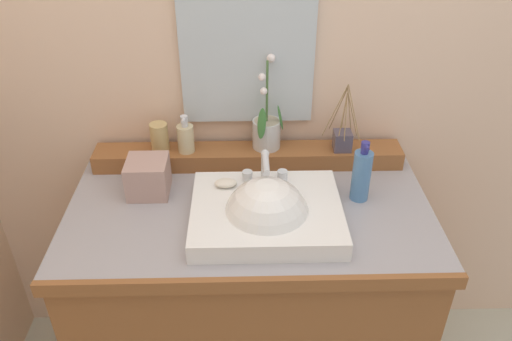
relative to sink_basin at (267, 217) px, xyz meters
The scene contains 11 objects.
vanity_cabinet 0.46m from the sink_basin, 120.33° to the left, with size 1.14×0.65×0.86m.
back_ledge 0.34m from the sink_basin, 98.42° to the left, with size 1.07×0.11×0.06m, color brown.
sink_basin is the anchor object (origin of this frame).
soap_bar 0.17m from the sink_basin, 137.60° to the left, with size 0.07×0.04×0.02m, color silver.
potted_plant 0.36m from the sink_basin, 87.74° to the left, with size 0.11×0.12×0.33m.
soap_dispenser 0.43m from the sink_basin, 128.81° to the left, with size 0.06×0.06×0.13m.
tumbler_cup 0.50m from the sink_basin, 136.05° to the left, with size 0.06×0.06×0.10m, color tan.
reed_diffuser 0.43m from the sink_basin, 49.87° to the left, with size 0.12×0.09×0.24m.
lotion_bottle 0.33m from the sink_basin, 22.24° to the left, with size 0.06×0.06×0.21m.
tissue_box 0.41m from the sink_basin, 155.03° to the left, with size 0.13×0.13×0.12m, color tan.
mirror 0.58m from the sink_basin, 96.87° to the left, with size 0.44×0.02×0.61m, color silver.
Camera 1 is at (-0.01, -1.28, 1.82)m, focal length 35.82 mm.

